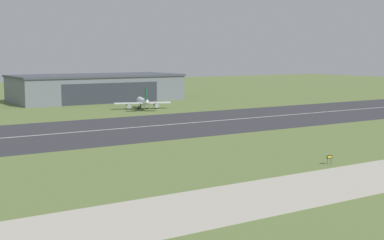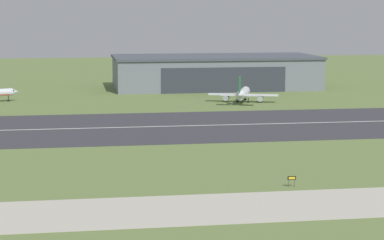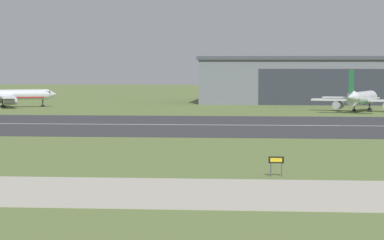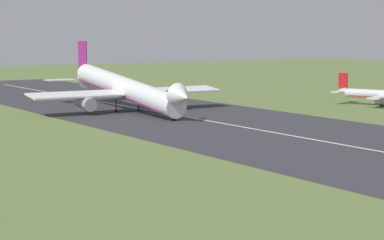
{
  "view_description": "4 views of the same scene",
  "coord_description": "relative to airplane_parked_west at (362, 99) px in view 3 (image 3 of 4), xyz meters",
  "views": [
    {
      "loc": [
        -84.54,
        -26.03,
        21.06
      ],
      "look_at": [
        -14.91,
        83.08,
        5.15
      ],
      "focal_mm": 50.0,
      "sensor_mm": 36.0,
      "label": 1
    },
    {
      "loc": [
        -42.6,
        -69.19,
        28.09
      ],
      "look_at": [
        -18.35,
        81.45,
        5.98
      ],
      "focal_mm": 70.0,
      "sensor_mm": 36.0,
      "label": 2
    },
    {
      "loc": [
        -7.87,
        -36.82,
        10.16
      ],
      "look_at": [
        -19.21,
        84.42,
        2.58
      ],
      "focal_mm": 85.0,
      "sensor_mm": 36.0,
      "label": 3
    },
    {
      "loc": [
        63.83,
        23.42,
        18.96
      ],
      "look_at": [
        -35.06,
        86.84,
        5.12
      ],
      "focal_mm": 70.0,
      "sensor_mm": 36.0,
      "label": 4
    }
  ],
  "objects": [
    {
      "name": "runway_sign",
      "position": [
        -17.94,
        -112.67,
        -1.43
      ],
      "size": [
        1.39,
        0.13,
        1.8
      ],
      "color": "#4C4C51",
      "rests_on": "ground_plane"
    },
    {
      "name": "airplane_parked_centre",
      "position": [
        -81.37,
        10.94,
        0.09
      ],
      "size": [
        25.53,
        18.2,
        8.15
      ],
      "color": "silver",
      "rests_on": "ground_plane"
    },
    {
      "name": "ground_plane",
      "position": [
        -10.05,
        -101.5,
        -2.76
      ],
      "size": [
        685.02,
        685.02,
        0.0
      ],
      "primitive_type": "plane",
      "color": "olive"
    },
    {
      "name": "hangar_building",
      "position": [
        -0.23,
        45.67,
        3.25
      ],
      "size": [
        74.9,
        34.99,
        12.0
      ],
      "color": "slate",
      "rests_on": "ground_plane"
    },
    {
      "name": "runway_strip",
      "position": [
        -10.05,
        -45.42,
        -2.73
      ],
      "size": [
        445.02,
        50.85,
        0.06
      ],
      "primitive_type": "cube",
      "color": "#333338",
      "rests_on": "ground_plane"
    },
    {
      "name": "airplane_parked_west",
      "position": [
        0.0,
        0.0,
        0.0
      ],
      "size": [
        21.56,
        22.34,
        8.99
      ],
      "color": "silver",
      "rests_on": "ground_plane"
    },
    {
      "name": "runway_centreline",
      "position": [
        -10.05,
        -45.42,
        -2.7
      ],
      "size": [
        400.52,
        0.7,
        0.01
      ],
      "primitive_type": "cube",
      "color": "silver",
      "rests_on": "runway_strip"
    },
    {
      "name": "taxiway_road",
      "position": [
        -10.05,
        -123.75,
        -2.74
      ],
      "size": [
        333.76,
        16.82,
        0.05
      ],
      "primitive_type": "cube",
      "color": "#B2AD9E",
      "rests_on": "ground_plane"
    }
  ]
}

